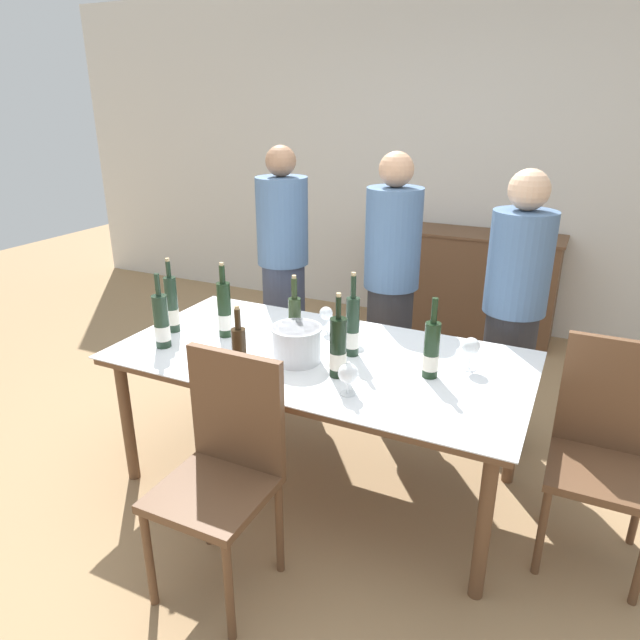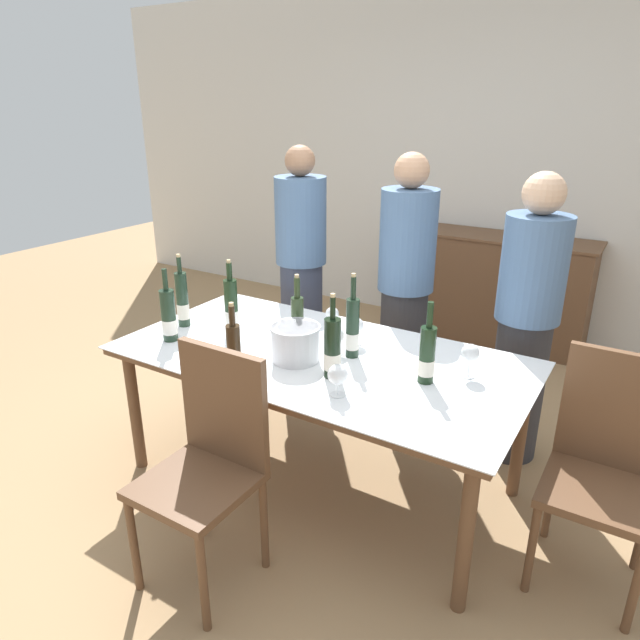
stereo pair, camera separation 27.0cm
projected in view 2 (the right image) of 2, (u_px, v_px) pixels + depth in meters
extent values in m
plane|color=#A37F56|center=(320.00, 478.00, 3.03)|extent=(12.00, 12.00, 0.00)
cube|color=silver|center=(492.00, 163.00, 4.64)|extent=(8.00, 0.10, 2.80)
cube|color=brown|center=(494.00, 290.00, 4.66)|extent=(1.45, 0.44, 0.86)
cube|color=brown|center=(500.00, 237.00, 4.50)|extent=(1.50, 0.46, 0.02)
cylinder|color=brown|center=(135.00, 411.00, 3.02)|extent=(0.06, 0.06, 0.68)
cylinder|color=brown|center=(465.00, 539.00, 2.14)|extent=(0.06, 0.06, 0.68)
cylinder|color=brown|center=(236.00, 355.00, 3.68)|extent=(0.06, 0.06, 0.68)
cylinder|color=brown|center=(520.00, 436.00, 2.80)|extent=(0.06, 0.06, 0.68)
cube|color=brown|center=(320.00, 359.00, 2.78)|extent=(1.96, 0.99, 0.04)
cube|color=white|center=(320.00, 355.00, 2.77)|extent=(1.99, 1.02, 0.01)
cylinder|color=silver|center=(295.00, 343.00, 2.69)|extent=(0.23, 0.23, 0.17)
cylinder|color=silver|center=(295.00, 327.00, 2.66)|extent=(0.24, 0.24, 0.01)
cylinder|color=#1E3323|center=(352.00, 328.00, 2.70)|extent=(0.06, 0.06, 0.29)
cylinder|color=white|center=(352.00, 341.00, 2.72)|extent=(0.06, 0.06, 0.08)
cylinder|color=#1E3323|center=(353.00, 288.00, 2.63)|extent=(0.03, 0.03, 0.11)
cylinder|color=tan|center=(354.00, 275.00, 2.61)|extent=(0.02, 0.02, 0.02)
cylinder|color=#1E3323|center=(169.00, 315.00, 2.89)|extent=(0.08, 0.08, 0.27)
cylinder|color=white|center=(170.00, 326.00, 2.91)|extent=(0.08, 0.08, 0.08)
cylinder|color=#1E3323|center=(165.00, 280.00, 2.82)|extent=(0.03, 0.03, 0.11)
cylinder|color=#1E3323|center=(182.00, 300.00, 3.08)|extent=(0.07, 0.07, 0.30)
cylinder|color=silver|center=(183.00, 311.00, 3.10)|extent=(0.07, 0.07, 0.08)
cylinder|color=#1E3323|center=(179.00, 265.00, 3.01)|extent=(0.02, 0.02, 0.09)
cylinder|color=tan|center=(178.00, 256.00, 2.99)|extent=(0.02, 0.02, 0.02)
cylinder|color=black|center=(332.00, 348.00, 2.50)|extent=(0.07, 0.07, 0.27)
cylinder|color=silver|center=(332.00, 361.00, 2.53)|extent=(0.08, 0.08, 0.08)
cylinder|color=black|center=(333.00, 308.00, 2.44)|extent=(0.02, 0.02, 0.10)
cylinder|color=tan|center=(333.00, 295.00, 2.42)|extent=(0.02, 0.02, 0.02)
cylinder|color=black|center=(231.00, 307.00, 2.99)|extent=(0.07, 0.07, 0.29)
cylinder|color=white|center=(232.00, 318.00, 3.01)|extent=(0.07, 0.07, 0.08)
cylinder|color=black|center=(229.00, 272.00, 2.92)|extent=(0.03, 0.03, 0.09)
cylinder|color=tan|center=(228.00, 261.00, 2.90)|extent=(0.02, 0.02, 0.02)
cylinder|color=black|center=(427.00, 355.00, 2.45)|extent=(0.07, 0.07, 0.26)
cylinder|color=silver|center=(426.00, 367.00, 2.48)|extent=(0.07, 0.07, 0.07)
cylinder|color=black|center=(430.00, 315.00, 2.39)|extent=(0.03, 0.03, 0.11)
cylinder|color=#332314|center=(234.00, 352.00, 2.49)|extent=(0.06, 0.06, 0.25)
cylinder|color=white|center=(235.00, 364.00, 2.51)|extent=(0.06, 0.06, 0.07)
cylinder|color=#332314|center=(232.00, 316.00, 2.43)|extent=(0.03, 0.03, 0.09)
cylinder|color=tan|center=(231.00, 304.00, 2.41)|extent=(0.02, 0.02, 0.02)
cylinder|color=#28381E|center=(297.00, 321.00, 2.84)|extent=(0.06, 0.06, 0.25)
cylinder|color=white|center=(298.00, 331.00, 2.86)|extent=(0.06, 0.06, 0.07)
cylinder|color=#28381E|center=(297.00, 288.00, 2.78)|extent=(0.03, 0.03, 0.10)
cylinder|color=tan|center=(297.00, 276.00, 2.76)|extent=(0.02, 0.02, 0.02)
cylinder|color=white|center=(337.00, 395.00, 2.39)|extent=(0.06, 0.06, 0.00)
cylinder|color=white|center=(338.00, 388.00, 2.38)|extent=(0.01, 0.01, 0.06)
sphere|color=white|center=(338.00, 374.00, 2.35)|extent=(0.09, 0.09, 0.09)
cylinder|color=white|center=(355.00, 343.00, 2.89)|extent=(0.07, 0.07, 0.00)
cylinder|color=white|center=(355.00, 337.00, 2.88)|extent=(0.01, 0.01, 0.07)
sphere|color=white|center=(356.00, 325.00, 2.86)|extent=(0.08, 0.08, 0.08)
cylinder|color=white|center=(332.00, 331.00, 3.05)|extent=(0.06, 0.06, 0.00)
cylinder|color=white|center=(332.00, 324.00, 3.03)|extent=(0.01, 0.01, 0.07)
sphere|color=white|center=(332.00, 314.00, 3.01)|extent=(0.07, 0.07, 0.07)
cylinder|color=white|center=(468.00, 376.00, 2.55)|extent=(0.06, 0.06, 0.00)
cylinder|color=white|center=(469.00, 367.00, 2.54)|extent=(0.01, 0.01, 0.08)
sphere|color=white|center=(470.00, 353.00, 2.51)|extent=(0.08, 0.08, 0.08)
cylinder|color=white|center=(337.00, 353.00, 2.78)|extent=(0.07, 0.07, 0.00)
cylinder|color=white|center=(337.00, 346.00, 2.77)|extent=(0.01, 0.01, 0.06)
sphere|color=white|center=(337.00, 335.00, 2.75)|extent=(0.07, 0.07, 0.07)
cylinder|color=brown|center=(134.00, 544.00, 2.27)|extent=(0.03, 0.03, 0.45)
cylinder|color=brown|center=(203.00, 583.00, 2.09)|extent=(0.03, 0.03, 0.45)
cylinder|color=brown|center=(198.00, 494.00, 2.57)|extent=(0.03, 0.03, 0.45)
cylinder|color=brown|center=(264.00, 524.00, 2.39)|extent=(0.03, 0.03, 0.45)
cube|color=brown|center=(196.00, 485.00, 2.24)|extent=(0.42, 0.42, 0.04)
cube|color=brown|center=(224.00, 405.00, 2.30)|extent=(0.42, 0.04, 0.50)
cylinder|color=brown|center=(531.00, 549.00, 2.27)|extent=(0.03, 0.03, 0.42)
cylinder|color=brown|center=(636.00, 588.00, 2.09)|extent=(0.03, 0.03, 0.42)
cylinder|color=brown|center=(550.00, 498.00, 2.56)|extent=(0.03, 0.03, 0.42)
cube|color=brown|center=(599.00, 492.00, 2.24)|extent=(0.42, 0.42, 0.04)
cube|color=brown|center=(617.00, 410.00, 2.29)|extent=(0.42, 0.04, 0.51)
cylinder|color=#383F56|center=(302.00, 325.00, 3.90)|extent=(0.28, 0.28, 0.89)
cylinder|color=#4C6B93|center=(301.00, 221.00, 3.64)|extent=(0.33, 0.33, 0.55)
sphere|color=#A37556|center=(300.00, 161.00, 3.51)|extent=(0.19, 0.19, 0.19)
cylinder|color=#2D2D33|center=(402.00, 352.00, 3.55)|extent=(0.28, 0.28, 0.83)
cylinder|color=#4C6B93|center=(408.00, 240.00, 3.29)|extent=(0.33, 0.33, 0.59)
sphere|color=tan|center=(412.00, 170.00, 3.15)|extent=(0.20, 0.20, 0.20)
cylinder|color=#2D2D33|center=(517.00, 388.00, 3.12)|extent=(0.28, 0.28, 0.81)
cylinder|color=#4C6B93|center=(534.00, 269.00, 2.88)|extent=(0.33, 0.33, 0.54)
sphere|color=#DBAD89|center=(544.00, 193.00, 2.74)|extent=(0.21, 0.21, 0.21)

